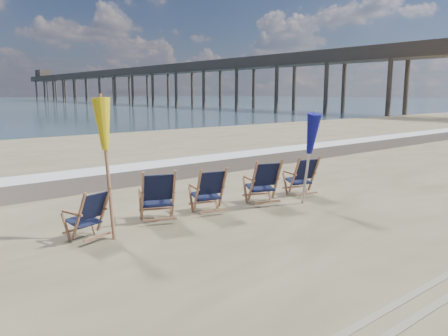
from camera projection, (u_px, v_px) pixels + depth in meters
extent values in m
cube|color=silver|center=(102.00, 170.00, 13.69)|extent=(200.00, 1.40, 0.01)
cube|color=#42362A|center=(123.00, 178.00, 12.55)|extent=(200.00, 2.60, 0.00)
cylinder|color=#A56D4A|center=(108.00, 170.00, 7.20)|extent=(0.06, 0.06, 2.32)
cone|color=yellow|center=(106.00, 128.00, 7.08)|extent=(0.30, 0.30, 0.85)
cylinder|color=#A5A5AD|center=(308.00, 160.00, 9.29)|extent=(0.06, 0.06, 2.00)
cone|color=navy|center=(309.00, 135.00, 9.20)|extent=(0.30, 0.30, 0.85)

